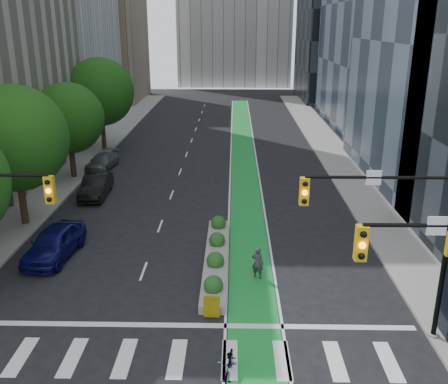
{
  "coord_description": "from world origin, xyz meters",
  "views": [
    {
      "loc": [
        2.12,
        -16.85,
        12.11
      ],
      "look_at": [
        1.56,
        9.91,
        3.0
      ],
      "focal_mm": 40.0,
      "sensor_mm": 36.0,
      "label": 1
    }
  ],
  "objects_px": {
    "median_planter": "(216,256)",
    "cyclist": "(258,263)",
    "parked_car_left_near": "(54,243)",
    "parked_car_left_mid": "(96,186)",
    "bicycle": "(229,365)",
    "parked_car_left_far": "(102,161)"
  },
  "relations": [
    {
      "from": "cyclist",
      "to": "parked_car_left_mid",
      "type": "relative_size",
      "value": 0.35
    },
    {
      "from": "bicycle",
      "to": "parked_car_left_far",
      "type": "bearing_deg",
      "value": 119.05
    },
    {
      "from": "cyclist",
      "to": "parked_car_left_mid",
      "type": "xyz_separation_m",
      "value": [
        -11.31,
        12.2,
        -0.04
      ]
    },
    {
      "from": "parked_car_left_mid",
      "to": "median_planter",
      "type": "bearing_deg",
      "value": -51.59
    },
    {
      "from": "bicycle",
      "to": "parked_car_left_mid",
      "type": "bearing_deg",
      "value": 123.09
    },
    {
      "from": "parked_car_left_mid",
      "to": "parked_car_left_far",
      "type": "distance_m",
      "value": 7.33
    },
    {
      "from": "bicycle",
      "to": "parked_car_left_mid",
      "type": "xyz_separation_m",
      "value": [
        -9.99,
        19.63,
        0.28
      ]
    },
    {
      "from": "median_planter",
      "to": "parked_car_left_far",
      "type": "bearing_deg",
      "value": 120.66
    },
    {
      "from": "parked_car_left_near",
      "to": "parked_car_left_far",
      "type": "distance_m",
      "value": 17.39
    },
    {
      "from": "median_planter",
      "to": "parked_car_left_near",
      "type": "bearing_deg",
      "value": 176.73
    },
    {
      "from": "median_planter",
      "to": "bicycle",
      "type": "distance_m",
      "value": 9.07
    },
    {
      "from": "bicycle",
      "to": "parked_car_left_near",
      "type": "bearing_deg",
      "value": 141.18
    },
    {
      "from": "median_planter",
      "to": "parked_car_left_far",
      "type": "xyz_separation_m",
      "value": [
        -10.55,
        17.79,
        0.29
      ]
    },
    {
      "from": "parked_car_left_far",
      "to": "parked_car_left_near",
      "type": "bearing_deg",
      "value": -77.56
    },
    {
      "from": "cyclist",
      "to": "parked_car_left_mid",
      "type": "bearing_deg",
      "value": -23.75
    },
    {
      "from": "median_planter",
      "to": "parked_car_left_mid",
      "type": "relative_size",
      "value": 2.12
    },
    {
      "from": "cyclist",
      "to": "parked_car_left_mid",
      "type": "height_order",
      "value": "cyclist"
    },
    {
      "from": "cyclist",
      "to": "parked_car_left_near",
      "type": "relative_size",
      "value": 0.33
    },
    {
      "from": "bicycle",
      "to": "cyclist",
      "type": "bearing_deg",
      "value": 86.03
    },
    {
      "from": "median_planter",
      "to": "cyclist",
      "type": "relative_size",
      "value": 6.15
    },
    {
      "from": "median_planter",
      "to": "parked_car_left_mid",
      "type": "height_order",
      "value": "parked_car_left_mid"
    },
    {
      "from": "cyclist",
      "to": "parked_car_left_near",
      "type": "bearing_deg",
      "value": 12.43
    }
  ]
}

